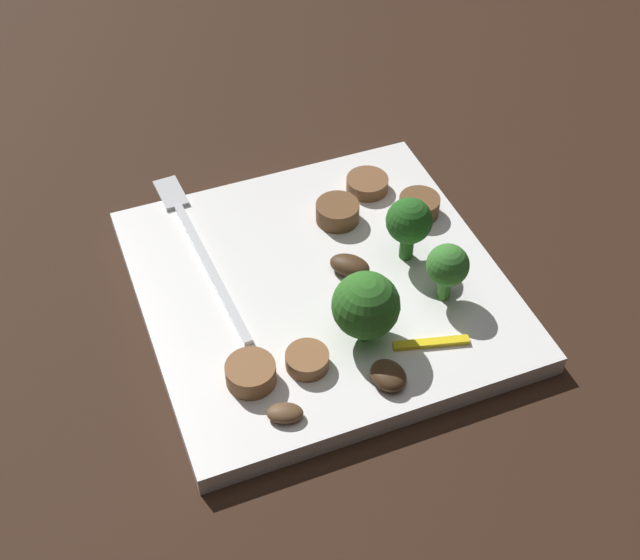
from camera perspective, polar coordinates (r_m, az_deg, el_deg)
ground_plane at (r=0.59m, az=0.00°, el=-1.02°), size 1.40×1.40×0.00m
plate at (r=0.59m, az=0.00°, el=-0.52°), size 0.24×0.24×0.02m
fork at (r=0.61m, az=-8.37°, el=2.62°), size 0.18×0.02×0.00m
broccoli_floret_0 at (r=0.56m, az=8.59°, el=0.91°), size 0.03×0.03×0.04m
broccoli_floret_1 at (r=0.58m, az=5.92°, el=4.03°), size 0.03×0.03×0.05m
broccoli_floret_2 at (r=0.52m, az=3.11°, el=-1.74°), size 0.04×0.04×0.05m
sausage_slice_0 at (r=0.62m, az=1.19°, el=4.60°), size 0.04×0.04×0.01m
sausage_slice_1 at (r=0.52m, az=-4.69°, el=-6.29°), size 0.03×0.03×0.01m
sausage_slice_2 at (r=0.65m, az=3.20°, el=6.49°), size 0.04×0.04×0.01m
sausage_slice_3 at (r=0.53m, az=-0.87°, el=-5.41°), size 0.03×0.03×0.01m
sausage_slice_4 at (r=0.63m, az=6.70°, el=5.00°), size 0.04×0.04×0.01m
mushroom_0 at (r=0.58m, az=1.83°, el=1.30°), size 0.03×0.03×0.01m
mushroom_1 at (r=0.51m, az=-2.38°, el=-8.95°), size 0.02×0.03×0.01m
mushroom_2 at (r=0.52m, az=4.63°, el=-6.43°), size 0.03×0.03×0.01m
pepper_strip_0 at (r=0.55m, az=7.50°, el=-4.23°), size 0.02×0.05×0.00m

